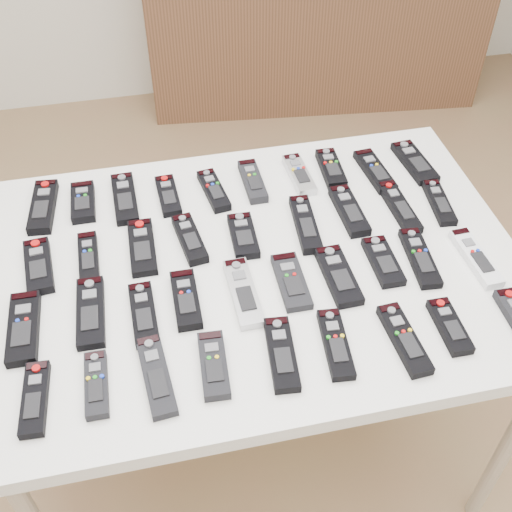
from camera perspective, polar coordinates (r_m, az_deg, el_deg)
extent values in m
plane|color=#986B4D|center=(2.20, -0.21, -12.27)|extent=(4.00, 4.00, 0.00)
cube|color=white|center=(1.52, 0.00, -1.07)|extent=(1.25, 0.88, 0.04)
cylinder|color=beige|center=(1.80, 21.39, -15.54)|extent=(0.04, 0.04, 0.74)
cylinder|color=beige|center=(2.07, -17.80, -3.48)|extent=(0.04, 0.04, 0.74)
cylinder|color=beige|center=(2.19, 12.44, 1.13)|extent=(0.04, 0.04, 0.74)
cube|color=#482F1C|center=(3.41, 5.42, 19.93)|extent=(1.70, 0.56, 0.83)
cube|color=black|center=(1.72, -18.40, 4.18)|extent=(0.07, 0.20, 0.02)
cube|color=black|center=(1.70, -15.13, 4.64)|extent=(0.06, 0.14, 0.02)
cube|color=black|center=(1.69, -11.58, 5.04)|extent=(0.06, 0.19, 0.02)
cube|color=black|center=(1.68, -7.81, 5.35)|extent=(0.05, 0.15, 0.02)
cube|color=black|center=(1.68, -3.78, 5.83)|extent=(0.07, 0.17, 0.02)
cube|color=black|center=(1.71, -0.30, 6.66)|extent=(0.05, 0.16, 0.02)
cube|color=#B7B7BC|center=(1.74, 3.85, 7.21)|extent=(0.06, 0.16, 0.02)
cube|color=black|center=(1.77, 6.68, 7.73)|extent=(0.06, 0.16, 0.02)
cube|color=black|center=(1.78, 10.52, 7.44)|extent=(0.07, 0.18, 0.02)
cube|color=black|center=(1.83, 13.92, 8.09)|extent=(0.07, 0.18, 0.02)
cube|color=black|center=(1.56, -18.76, -0.87)|extent=(0.07, 0.17, 0.02)
cube|color=black|center=(1.55, -14.66, -0.14)|extent=(0.05, 0.16, 0.02)
cube|color=black|center=(1.55, -10.08, 0.78)|extent=(0.06, 0.18, 0.02)
cube|color=black|center=(1.55, -5.91, 1.52)|extent=(0.07, 0.17, 0.02)
cube|color=black|center=(1.55, -1.14, 1.80)|extent=(0.06, 0.15, 0.02)
cube|color=black|center=(1.58, 4.41, 2.85)|extent=(0.06, 0.20, 0.02)
cube|color=black|center=(1.64, 8.28, 4.01)|extent=(0.06, 0.18, 0.02)
cube|color=black|center=(1.67, 12.62, 4.27)|extent=(0.05, 0.19, 0.02)
cube|color=black|center=(1.71, 15.96, 4.60)|extent=(0.06, 0.17, 0.02)
cube|color=black|center=(1.44, -19.96, -6.03)|extent=(0.07, 0.19, 0.02)
cube|color=black|center=(1.43, -14.49, -4.86)|extent=(0.06, 0.19, 0.02)
cube|color=black|center=(1.40, -9.95, -5.11)|extent=(0.05, 0.17, 0.02)
cube|color=black|center=(1.42, -6.25, -3.87)|extent=(0.06, 0.16, 0.02)
cube|color=#B7B7BC|center=(1.42, -1.13, -3.27)|extent=(0.06, 0.20, 0.02)
cube|color=black|center=(1.45, 3.15, -2.27)|extent=(0.06, 0.17, 0.02)
cube|color=black|center=(1.47, 7.34, -1.76)|extent=(0.07, 0.18, 0.02)
cube|color=black|center=(1.52, 11.23, -0.48)|extent=(0.06, 0.15, 0.02)
cube|color=black|center=(1.55, 14.35, -0.15)|extent=(0.06, 0.19, 0.02)
cube|color=silver|center=(1.58, 18.95, -0.14)|extent=(0.05, 0.19, 0.02)
cube|color=black|center=(1.33, -19.06, -11.90)|extent=(0.06, 0.16, 0.02)
cube|color=black|center=(1.31, -14.00, -11.02)|extent=(0.05, 0.15, 0.02)
cube|color=black|center=(1.30, -8.85, -10.47)|extent=(0.07, 0.19, 0.02)
cube|color=black|center=(1.30, -3.78, -9.65)|extent=(0.06, 0.16, 0.02)
cube|color=black|center=(1.32, 2.30, -8.69)|extent=(0.07, 0.18, 0.02)
cube|color=black|center=(1.34, 7.09, -7.76)|extent=(0.06, 0.18, 0.02)
cube|color=black|center=(1.37, 13.04, -7.23)|extent=(0.06, 0.18, 0.02)
cube|color=black|center=(1.42, 16.83, -6.01)|extent=(0.05, 0.14, 0.02)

